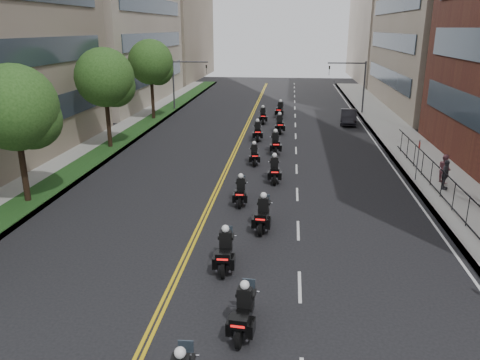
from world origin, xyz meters
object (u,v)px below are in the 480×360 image
object	(u,v)px
motorcycle_4	(241,192)
motorcycle_11	(280,110)
motorcycle_9	(280,125)
pedestrian_b	(444,168)
motorcycle_3	(263,215)
pedestrian_c	(445,175)
motorcycle_6	(254,155)
motorcycle_8	(257,132)
motorcycle_2	(225,252)
motorcycle_10	(263,116)
motorcycle_7	(275,144)
motorcycle_5	(274,170)
motorcycle_1	(244,313)
parked_sedan	(349,117)

from	to	relation	value
motorcycle_4	motorcycle_11	distance (m)	25.70
motorcycle_9	pedestrian_b	world-z (taller)	motorcycle_9
motorcycle_3	pedestrian_c	world-z (taller)	pedestrian_c
motorcycle_6	motorcycle_11	size ratio (longest dim) A/B	0.85
motorcycle_8	motorcycle_2	bearing A→B (deg)	-94.52
motorcycle_11	pedestrian_b	bearing A→B (deg)	-57.29
motorcycle_4	motorcycle_9	world-z (taller)	motorcycle_9
motorcycle_6	motorcycle_10	size ratio (longest dim) A/B	0.90
motorcycle_7	motorcycle_11	size ratio (longest dim) A/B	0.99
motorcycle_7	motorcycle_10	world-z (taller)	motorcycle_7
motorcycle_4	motorcycle_7	size ratio (longest dim) A/B	0.90
motorcycle_11	motorcycle_6	bearing A→B (deg)	-87.46
motorcycle_3	pedestrian_c	bearing A→B (deg)	36.09
motorcycle_5	motorcycle_6	bearing A→B (deg)	108.71
motorcycle_7	pedestrian_b	world-z (taller)	pedestrian_b
motorcycle_5	pedestrian_c	bearing A→B (deg)	-8.45
motorcycle_7	pedestrian_b	xyz separation A→B (m)	(10.29, -6.31, 0.28)
motorcycle_2	motorcycle_5	world-z (taller)	motorcycle_2
motorcycle_9	pedestrian_b	bearing A→B (deg)	-58.26
motorcycle_8	pedestrian_b	world-z (taller)	pedestrian_b
motorcycle_1	motorcycle_9	bearing A→B (deg)	94.38
motorcycle_6	parked_sedan	xyz separation A→B (m)	(8.10, 15.10, 0.07)
motorcycle_2	motorcycle_10	xyz separation A→B (m)	(-0.30, 29.32, 0.00)
motorcycle_4	parked_sedan	xyz separation A→B (m)	(8.22, 22.83, 0.05)
motorcycle_8	motorcycle_10	xyz separation A→B (m)	(0.01, 7.29, -0.01)
motorcycle_4	motorcycle_8	size ratio (longest dim) A/B	0.92
motorcycle_6	motorcycle_10	bearing A→B (deg)	83.96
motorcycle_3	motorcycle_6	distance (m)	11.03
motorcycle_4	parked_sedan	size ratio (longest dim) A/B	0.53
motorcycle_9	motorcycle_10	size ratio (longest dim) A/B	1.06
motorcycle_5	motorcycle_8	xyz separation A→B (m)	(-1.81, 10.90, 0.01)
motorcycle_5	motorcycle_6	world-z (taller)	motorcycle_5
motorcycle_10	pedestrian_c	world-z (taller)	pedestrian_c
parked_sedan	motorcycle_10	bearing A→B (deg)	-168.59
motorcycle_1	pedestrian_c	bearing A→B (deg)	59.56
parked_sedan	motorcycle_9	bearing A→B (deg)	-136.39
motorcycle_11	pedestrian_b	world-z (taller)	pedestrian_b
motorcycle_4	motorcycle_2	bearing A→B (deg)	-90.95
motorcycle_7	motorcycle_8	world-z (taller)	motorcycle_7
motorcycle_2	pedestrian_c	world-z (taller)	pedestrian_c
motorcycle_4	motorcycle_11	bearing A→B (deg)	84.61
motorcycle_4	motorcycle_7	distance (m)	10.88
motorcycle_3	motorcycle_4	xyz separation A→B (m)	(-1.38, 3.22, -0.05)
motorcycle_5	motorcycle_8	world-z (taller)	motorcycle_8
motorcycle_4	pedestrian_c	distance (m)	11.86
motorcycle_2	motorcycle_11	bearing A→B (deg)	85.98
motorcycle_5	pedestrian_b	xyz separation A→B (m)	(10.11, 0.46, 0.31)
motorcycle_2	parked_sedan	size ratio (longest dim) A/B	0.56
motorcycle_5	motorcycle_6	distance (m)	4.02
motorcycle_1	motorcycle_3	xyz separation A→B (m)	(0.11, 7.87, 0.02)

